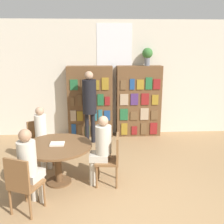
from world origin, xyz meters
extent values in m
plane|color=#9E7A51|center=(0.00, 0.00, 0.00)|extent=(16.00, 16.00, 0.00)
cube|color=beige|center=(0.00, 3.83, 1.50)|extent=(6.40, 0.06, 3.00)
cube|color=white|center=(0.00, 3.80, 2.35)|extent=(0.90, 0.01, 1.10)
cube|color=brown|center=(-0.64, 3.64, 0.93)|extent=(1.16, 0.32, 1.86)
cube|color=navy|center=(-1.08, 3.47, 0.22)|extent=(0.12, 0.02, 0.32)
cube|color=brown|center=(-0.91, 3.47, 0.21)|extent=(0.11, 0.02, 0.30)
cube|color=#236638|center=(-0.73, 3.47, 0.19)|extent=(0.12, 0.02, 0.26)
cube|color=navy|center=(-0.56, 3.47, 0.19)|extent=(0.13, 0.02, 0.27)
cube|color=tan|center=(-0.37, 3.47, 0.21)|extent=(0.11, 0.02, 0.30)
cube|color=navy|center=(-0.20, 3.47, 0.19)|extent=(0.10, 0.02, 0.25)
cube|color=tan|center=(-1.08, 3.47, 0.60)|extent=(0.14, 0.02, 0.28)
cube|color=olive|center=(-0.91, 3.47, 0.59)|extent=(0.15, 0.02, 0.25)
cube|color=tan|center=(-0.73, 3.47, 0.60)|extent=(0.11, 0.02, 0.27)
cube|color=#2D707A|center=(-0.54, 3.47, 0.61)|extent=(0.16, 0.02, 0.28)
cube|color=#2D707A|center=(-0.38, 3.47, 0.61)|extent=(0.10, 0.02, 0.29)
cube|color=navy|center=(-0.20, 3.47, 0.60)|extent=(0.16, 0.02, 0.26)
cube|color=brown|center=(-1.09, 3.47, 0.98)|extent=(0.10, 0.02, 0.23)
cube|color=brown|center=(-0.90, 3.47, 1.01)|extent=(0.11, 0.02, 0.28)
cube|color=maroon|center=(-0.73, 3.47, 0.98)|extent=(0.15, 0.02, 0.23)
cube|color=#2D707A|center=(-0.54, 3.47, 0.99)|extent=(0.14, 0.02, 0.25)
cube|color=#236638|center=(-0.37, 3.47, 1.01)|extent=(0.16, 0.02, 0.29)
cube|color=maroon|center=(-0.20, 3.47, 0.98)|extent=(0.13, 0.02, 0.23)
cube|color=#236638|center=(-1.03, 3.47, 1.40)|extent=(0.19, 0.02, 0.27)
cube|color=brown|center=(-0.77, 3.47, 1.41)|extent=(0.16, 0.02, 0.28)
cube|color=olive|center=(-0.50, 3.47, 1.39)|extent=(0.21, 0.02, 0.25)
cube|color=olive|center=(-0.25, 3.47, 1.43)|extent=(0.17, 0.02, 0.31)
cube|color=brown|center=(0.64, 3.64, 0.93)|extent=(1.16, 0.32, 1.86)
cube|color=olive|center=(0.25, 3.47, 0.22)|extent=(0.16, 0.02, 0.31)
cube|color=maroon|center=(0.52, 3.47, 0.17)|extent=(0.15, 0.02, 0.23)
cube|color=brown|center=(0.77, 3.47, 0.22)|extent=(0.15, 0.02, 0.32)
cube|color=maroon|center=(1.03, 3.47, 0.22)|extent=(0.19, 0.02, 0.32)
cube|color=#236638|center=(0.24, 3.47, 0.62)|extent=(0.20, 0.02, 0.30)
cube|color=brown|center=(0.50, 3.47, 0.58)|extent=(0.19, 0.02, 0.23)
cube|color=tan|center=(0.77, 3.47, 0.62)|extent=(0.21, 0.02, 0.31)
cube|color=brown|center=(1.04, 3.47, 0.59)|extent=(0.19, 0.02, 0.25)
cube|color=tan|center=(0.24, 3.47, 1.01)|extent=(0.21, 0.02, 0.29)
cube|color=#4C2D6B|center=(0.50, 3.47, 1.02)|extent=(0.19, 0.02, 0.30)
cube|color=maroon|center=(0.78, 3.47, 1.02)|extent=(0.20, 0.02, 0.30)
cube|color=olive|center=(1.04, 3.47, 1.00)|extent=(0.16, 0.02, 0.26)
cube|color=brown|center=(0.21, 3.47, 1.39)|extent=(0.15, 0.02, 0.24)
cube|color=navy|center=(0.43, 3.47, 1.41)|extent=(0.12, 0.02, 0.27)
cube|color=olive|center=(0.64, 3.47, 1.40)|extent=(0.18, 0.02, 0.25)
cube|color=#236638|center=(0.86, 3.47, 1.42)|extent=(0.17, 0.02, 0.31)
cube|color=maroon|center=(1.07, 3.47, 1.40)|extent=(0.18, 0.02, 0.26)
cylinder|color=slate|center=(0.83, 3.64, 1.96)|extent=(0.14, 0.14, 0.21)
sphere|color=#387033|center=(0.83, 3.64, 2.17)|extent=(0.27, 0.27, 0.27)
cylinder|color=brown|center=(-1.15, 1.19, 0.01)|extent=(0.44, 0.44, 0.03)
cylinder|color=brown|center=(-1.15, 1.19, 0.35)|extent=(0.12, 0.12, 0.65)
cylinder|color=brown|center=(-1.15, 1.19, 0.70)|extent=(1.20, 1.20, 0.04)
cube|color=brown|center=(-1.49, 0.39, 0.43)|extent=(0.52, 0.52, 0.04)
cube|color=brown|center=(-1.56, 0.23, 0.67)|extent=(0.38, 0.19, 0.45)
cylinder|color=brown|center=(-1.58, 0.62, 0.20)|extent=(0.04, 0.04, 0.41)
cylinder|color=brown|center=(-1.27, 0.48, 0.20)|extent=(0.04, 0.04, 0.41)
cylinder|color=brown|center=(-1.72, 0.30, 0.20)|extent=(0.04, 0.04, 0.41)
cylinder|color=brown|center=(-1.40, 0.17, 0.20)|extent=(0.04, 0.04, 0.41)
cube|color=brown|center=(-1.60, 1.92, 0.43)|extent=(0.55, 0.55, 0.04)
cube|color=brown|center=(-1.69, 2.08, 0.67)|extent=(0.36, 0.24, 0.45)
cylinder|color=brown|center=(-1.36, 1.87, 0.20)|extent=(0.04, 0.04, 0.41)
cylinder|color=brown|center=(-1.66, 1.69, 0.20)|extent=(0.04, 0.04, 0.41)
cylinder|color=brown|center=(-1.54, 2.16, 0.20)|extent=(0.04, 0.04, 0.41)
cylinder|color=brown|center=(-1.83, 1.98, 0.20)|extent=(0.04, 0.04, 0.41)
cube|color=brown|center=(-0.30, 1.11, 0.43)|extent=(0.43, 0.43, 0.04)
cube|color=brown|center=(-0.12, 1.09, 0.67)|extent=(0.07, 0.40, 0.45)
cylinder|color=brown|center=(-0.48, 0.95, 0.20)|extent=(0.04, 0.04, 0.41)
cylinder|color=brown|center=(-0.45, 1.29, 0.20)|extent=(0.04, 0.04, 0.41)
cylinder|color=brown|center=(-0.14, 0.92, 0.20)|extent=(0.04, 0.04, 0.41)
cylinder|color=brown|center=(-0.11, 1.26, 0.20)|extent=(0.04, 0.04, 0.41)
cube|color=silver|center=(-1.52, 1.80, 0.51)|extent=(0.36, 0.39, 0.12)
cylinder|color=silver|center=(-1.57, 1.87, 0.82)|extent=(0.23, 0.23, 0.50)
sphere|color=tan|center=(-1.57, 1.87, 1.15)|extent=(0.16, 0.16, 0.16)
cylinder|color=silver|center=(-1.41, 1.74, 0.22)|extent=(0.10, 0.10, 0.45)
cylinder|color=silver|center=(-1.52, 1.68, 0.22)|extent=(0.10, 0.10, 0.45)
cube|color=beige|center=(-0.44, 1.12, 0.51)|extent=(0.34, 0.30, 0.12)
cylinder|color=beige|center=(-0.36, 1.11, 0.82)|extent=(0.27, 0.27, 0.50)
sphere|color=tan|center=(-0.36, 1.11, 1.15)|extent=(0.17, 0.17, 0.17)
cylinder|color=beige|center=(-0.55, 1.06, 0.22)|extent=(0.10, 0.10, 0.45)
cylinder|color=beige|center=(-0.54, 1.21, 0.22)|extent=(0.10, 0.10, 0.45)
cube|color=beige|center=(-1.44, 0.52, 0.51)|extent=(0.37, 0.40, 0.12)
cylinder|color=beige|center=(-1.47, 0.45, 0.82)|extent=(0.27, 0.27, 0.50)
sphere|color=#A37A5B|center=(-1.47, 0.45, 1.16)|extent=(0.18, 0.18, 0.18)
cylinder|color=beige|center=(-1.46, 0.65, 0.22)|extent=(0.10, 0.10, 0.45)
cylinder|color=beige|center=(-1.33, 0.60, 0.22)|extent=(0.10, 0.10, 0.45)
cylinder|color=black|center=(-0.72, 3.13, 0.38)|extent=(0.10, 0.10, 0.76)
cylinder|color=black|center=(-0.57, 3.13, 0.38)|extent=(0.10, 0.10, 0.76)
cylinder|color=black|center=(-0.64, 3.13, 1.17)|extent=(0.34, 0.34, 0.82)
sphere|color=tan|center=(-0.64, 3.13, 1.68)|extent=(0.20, 0.20, 0.20)
cylinder|color=black|center=(-0.54, 3.42, 1.37)|extent=(0.07, 0.30, 0.07)
cube|color=silver|center=(-1.15, 1.19, 0.73)|extent=(0.24, 0.18, 0.03)
camera|label=1|loc=(-0.44, -3.08, 2.40)|focal=42.00mm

